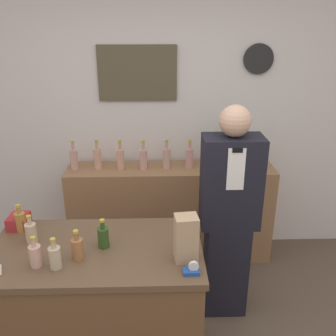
{
  "coord_description": "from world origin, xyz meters",
  "views": [
    {
      "loc": [
        -0.04,
        -1.46,
        2.21
      ],
      "look_at": [
        0.04,
        1.1,
        1.19
      ],
      "focal_mm": 40.0,
      "sensor_mm": 36.0,
      "label": 1
    }
  ],
  "objects_px": {
    "shopkeeper": "(229,217)",
    "tape_dispenser": "(192,270)",
    "paper_bag": "(186,238)",
    "potted_plant": "(237,146)"
  },
  "relations": [
    {
      "from": "shopkeeper",
      "to": "tape_dispenser",
      "type": "bearing_deg",
      "value": -113.71
    },
    {
      "from": "paper_bag",
      "to": "tape_dispenser",
      "type": "distance_m",
      "value": 0.17
    },
    {
      "from": "shopkeeper",
      "to": "tape_dispenser",
      "type": "height_order",
      "value": "shopkeeper"
    },
    {
      "from": "potted_plant",
      "to": "paper_bag",
      "type": "distance_m",
      "value": 1.54
    },
    {
      "from": "shopkeeper",
      "to": "paper_bag",
      "type": "bearing_deg",
      "value": -119.29
    },
    {
      "from": "paper_bag",
      "to": "tape_dispenser",
      "type": "height_order",
      "value": "paper_bag"
    },
    {
      "from": "potted_plant",
      "to": "paper_bag",
      "type": "height_order",
      "value": "potted_plant"
    },
    {
      "from": "paper_bag",
      "to": "shopkeeper",
      "type": "bearing_deg",
      "value": 60.71
    },
    {
      "from": "shopkeeper",
      "to": "paper_bag",
      "type": "xyz_separation_m",
      "value": [
        -0.37,
        -0.67,
        0.24
      ]
    },
    {
      "from": "potted_plant",
      "to": "tape_dispenser",
      "type": "distance_m",
      "value": 1.66
    }
  ]
}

